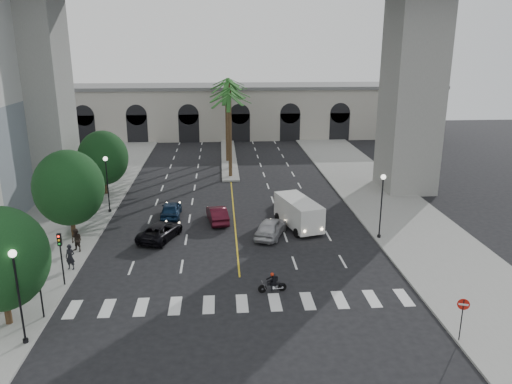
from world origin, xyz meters
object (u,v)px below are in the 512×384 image
at_px(traffic_signal_near, 39,279).
at_px(car_c, 160,231).
at_px(car_b, 217,214).
at_px(pedestrian_a, 70,257).
at_px(car_a, 271,227).
at_px(car_d, 292,203).
at_px(pedestrian_b, 77,240).
at_px(lamp_post_left_far, 107,180).
at_px(traffic_signal_far, 61,251).
at_px(car_e, 171,209).
at_px(lamp_post_left_near, 18,289).
at_px(cargo_van, 299,212).
at_px(do_not_enter_sign, 463,311).
at_px(motorcycle_rider, 273,283).
at_px(lamp_post_right, 382,201).

relative_size(traffic_signal_near, car_c, 0.76).
height_order(traffic_signal_near, car_b, traffic_signal_near).
distance_m(car_b, pedestrian_a, 13.55).
relative_size(car_a, pedestrian_a, 2.51).
relative_size(car_d, pedestrian_b, 3.06).
distance_m(lamp_post_left_far, pedestrian_b, 9.40).
bearing_deg(traffic_signal_near, car_c, 65.98).
xyz_separation_m(traffic_signal_far, car_e, (5.64, 13.04, -1.79)).
distance_m(lamp_post_left_near, pedestrian_a, 9.06).
xyz_separation_m(traffic_signal_far, pedestrian_a, (-0.20, 2.29, -1.46)).
bearing_deg(traffic_signal_far, car_e, 66.62).
xyz_separation_m(cargo_van, pedestrian_b, (-17.25, -4.18, -0.34)).
xyz_separation_m(lamp_post_left_near, pedestrian_a, (-0.10, 8.79, -2.17)).
xyz_separation_m(pedestrian_b, do_not_enter_sign, (23.03, -13.28, 0.81)).
distance_m(car_c, cargo_van, 11.55).
xyz_separation_m(traffic_signal_near, traffic_signal_far, (0.00, 4.00, 0.00)).
relative_size(car_c, cargo_van, 0.78).
bearing_deg(pedestrian_a, motorcycle_rider, -4.05).
xyz_separation_m(motorcycle_rider, cargo_van, (3.33, 11.21, 0.78)).
height_order(lamp_post_left_near, pedestrian_b, lamp_post_left_near).
distance_m(traffic_signal_far, car_a, 16.18).
distance_m(car_a, car_d, 6.86).
relative_size(lamp_post_right, pedestrian_b, 3.03).
xyz_separation_m(lamp_post_left_far, motorcycle_rider, (13.43, -16.17, -2.62)).
distance_m(lamp_post_left_far, do_not_enter_sign, 31.82).
xyz_separation_m(lamp_post_left_near, traffic_signal_far, (0.10, 6.50, -0.71)).
relative_size(traffic_signal_near, pedestrian_a, 2.03).
xyz_separation_m(traffic_signal_near, cargo_van, (16.66, 13.55, -1.14)).
bearing_deg(motorcycle_rider, car_b, 97.99).
bearing_deg(lamp_post_left_near, traffic_signal_far, 89.12).
relative_size(lamp_post_left_near, car_c, 1.12).
xyz_separation_m(car_b, do_not_enter_sign, (12.64, -19.34, 1.15)).
height_order(motorcycle_rider, car_e, car_e).
height_order(lamp_post_left_far, lamp_post_right, same).
bearing_deg(cargo_van, car_b, 149.27).
xyz_separation_m(traffic_signal_near, car_e, (5.64, 17.04, -1.79)).
distance_m(traffic_signal_far, car_c, 9.60).
distance_m(car_d, pedestrian_a, 20.65).
xyz_separation_m(car_b, pedestrian_a, (-10.00, -9.14, 0.35)).
bearing_deg(motorcycle_rider, car_e, 110.53).
height_order(traffic_signal_near, car_c, traffic_signal_near).
bearing_deg(car_a, motorcycle_rider, 106.39).
height_order(lamp_post_left_near, car_b, lamp_post_left_near).
xyz_separation_m(traffic_signal_near, car_b, (9.80, 15.43, -1.81)).
relative_size(traffic_signal_near, car_d, 0.67).
distance_m(lamp_post_right, car_c, 17.67).
bearing_deg(lamp_post_right, car_c, 175.69).
bearing_deg(traffic_signal_near, traffic_signal_far, 90.00).
height_order(car_c, car_e, car_e).
distance_m(cargo_van, do_not_enter_sign, 18.40).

